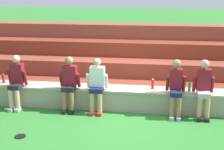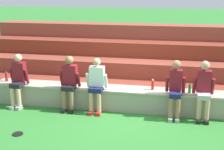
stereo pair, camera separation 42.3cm
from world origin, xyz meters
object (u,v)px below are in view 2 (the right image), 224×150
Objects in this scene: water_bottle_mid_right at (190,88)px; water_bottle_near_right at (7,77)px; person_center at (96,84)px; person_right_of_center at (175,88)px; person_far_right at (204,89)px; frisbee at (18,134)px; person_far_left at (18,79)px; water_bottle_center_gap at (153,85)px; person_left_of_center at (69,81)px.

water_bottle_mid_right is 0.95× the size of water_bottle_near_right.
person_right_of_center is (1.96, 0.02, 0.01)m from person_center.
person_right_of_center is at bearing -178.30° from person_far_right.
person_far_right is at bearing 21.96° from frisbee.
frisbee is (-1.40, -1.58, -0.74)m from person_center.
water_bottle_near_right is at bearing 147.75° from person_far_left.
water_bottle_mid_right is at bearing -6.13° from water_bottle_center_gap.
frisbee is (1.26, -1.92, -0.68)m from water_bottle_near_right.
person_right_of_center is (4.09, 0.01, 0.01)m from person_far_left.
frisbee is at bearing -154.50° from person_right_of_center.
water_bottle_near_right is at bearing 123.33° from frisbee.
person_center is at bearing -179.50° from person_right_of_center.
person_far_left is 3.55m from water_bottle_center_gap.
water_bottle_near_right is (-1.94, 0.32, -0.08)m from person_left_of_center.
water_bottle_center_gap is (2.12, 0.34, -0.08)m from person_left_of_center.
person_left_of_center is 0.99× the size of person_far_right.
water_bottle_near_right is 1.15× the size of frisbee.
person_left_of_center reaches higher than person_far_left.
person_left_of_center is 3.05m from water_bottle_mid_right.
water_bottle_near_right is 0.98× the size of water_bottle_center_gap.
water_bottle_mid_right is 0.92m from water_bottle_center_gap.
water_bottle_near_right is 4.06m from water_bottle_center_gap.
person_left_of_center is at bearing -170.89° from water_bottle_center_gap.
person_far_right is (0.66, 0.02, 0.01)m from person_right_of_center.
water_bottle_mid_right is at bearing 6.25° from person_center.
person_left_of_center reaches higher than person_right_of_center.
water_bottle_mid_right is at bearing 4.53° from person_left_of_center.
water_bottle_center_gap is at bearing 173.87° from water_bottle_mid_right.
person_far_left reaches higher than water_bottle_near_right.
person_right_of_center is 0.66m from water_bottle_center_gap.
person_right_of_center is (2.68, 0.00, -0.01)m from person_left_of_center.
person_center is 1.96m from person_right_of_center.
person_far_right reaches higher than person_right_of_center.
person_center is (2.14, -0.01, -0.00)m from person_far_left.
person_center reaches higher than water_bottle_near_right.
person_left_of_center is 1.02× the size of person_center.
water_bottle_center_gap is at bearing 34.71° from frisbee.
person_far_right reaches higher than frisbee.
person_far_left is 0.99× the size of person_left_of_center.
person_far_right is 0.39m from water_bottle_mid_right.
person_left_of_center is 1.97m from water_bottle_near_right.
person_far_left is 1.01× the size of person_center.
water_bottle_mid_right is at bearing 33.49° from person_right_of_center.
frisbee is (-4.02, -1.62, -0.76)m from person_far_right.
water_bottle_near_right is at bearing 176.05° from person_right_of_center.
person_center is 6.04× the size of frisbee.
person_right_of_center is at bearing -146.51° from water_bottle_mid_right.
person_right_of_center is at bearing -3.95° from water_bottle_near_right.
person_far_left is 5.30× the size of water_bottle_near_right.
water_bottle_center_gap is (4.06, 0.02, 0.00)m from water_bottle_near_right.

